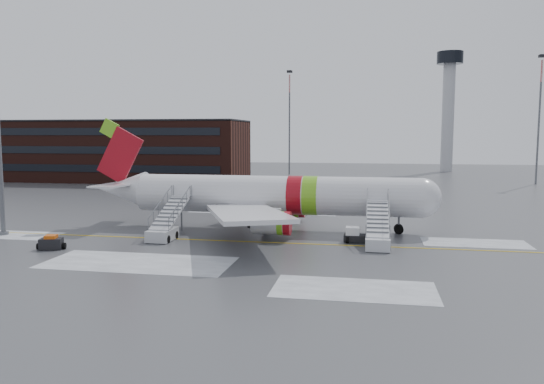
% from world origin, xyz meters
% --- Properties ---
extents(ground, '(260.00, 260.00, 0.00)m').
position_xyz_m(ground, '(0.00, 0.00, 0.00)').
color(ground, '#494C4F').
rests_on(ground, ground).
extents(airliner, '(35.03, 32.97, 11.18)m').
position_xyz_m(airliner, '(0.69, 5.41, 3.42)').
color(airliner, silver).
rests_on(airliner, ground).
extents(airstair_fwd, '(2.05, 7.70, 3.48)m').
position_xyz_m(airstair_fwd, '(11.56, -1.12, 1.06)').
color(airstair_fwd, silver).
rests_on(airstair_fwd, ground).
extents(airstair_aft, '(2.05, 7.70, 3.48)m').
position_xyz_m(airstair_aft, '(-7.40, -1.12, 1.06)').
color(airstair_aft, '#B0B3B8').
rests_on(airstair_aft, ground).
extents(pushback_tug, '(2.39, 1.80, 1.36)m').
position_xyz_m(pushback_tug, '(9.69, 0.51, 0.60)').
color(pushback_tug, black).
rests_on(pushback_tug, ground).
extents(baggage_tractor, '(2.41, 1.51, 1.19)m').
position_xyz_m(baggage_tractor, '(-15.06, -6.99, 0.51)').
color(baggage_tractor, black).
rests_on(baggage_tractor, ground).
extents(terminal_building, '(62.00, 16.11, 12.30)m').
position_xyz_m(terminal_building, '(-45.00, 54.98, 6.20)').
color(terminal_building, '#3F1E16').
rests_on(terminal_building, ground).
extents(control_tower, '(6.40, 6.40, 30.00)m').
position_xyz_m(control_tower, '(30.00, 95.00, 18.75)').
color(control_tower, '#B2B5BA').
rests_on(control_tower, ground).
extents(light_mast_far_ne, '(1.20, 1.20, 24.25)m').
position_xyz_m(light_mast_far_ne, '(42.00, 62.00, 13.84)').
color(light_mast_far_ne, '#595B60').
rests_on(light_mast_far_ne, ground).
extents(light_mast_far_n, '(1.20, 1.20, 24.25)m').
position_xyz_m(light_mast_far_n, '(-8.00, 78.00, 13.84)').
color(light_mast_far_n, '#595B60').
rests_on(light_mast_far_n, ground).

